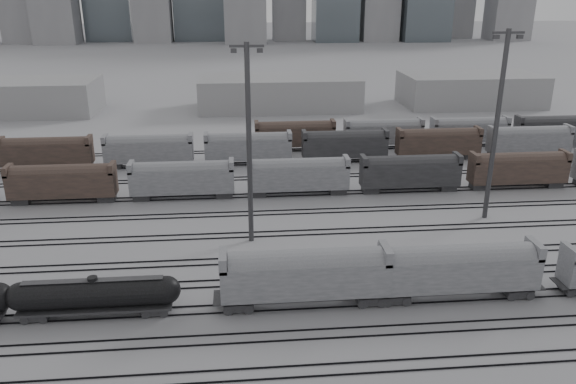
{
  "coord_description": "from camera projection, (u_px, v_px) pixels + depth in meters",
  "views": [
    {
      "loc": [
        -0.71,
        -46.37,
        29.45
      ],
      "look_at": [
        5.59,
        22.37,
        4.0
      ],
      "focal_mm": 35.0,
      "sensor_mm": 36.0,
      "label": 1
    }
  ],
  "objects": [
    {
      "name": "hopper_car_b",
      "position": [
        459.0,
        267.0,
        55.06
      ],
      "size": [
        15.81,
        3.14,
        5.65
      ],
      "color": "#232326",
      "rests_on": "ground"
    },
    {
      "name": "warehouse_mid",
      "position": [
        279.0,
        93.0,
        141.81
      ],
      "size": [
        40.0,
        18.0,
        8.0
      ],
      "primitive_type": "cube",
      "color": "#979799",
      "rests_on": "ground"
    },
    {
      "name": "tracks",
      "position": [
        247.0,
        236.0,
        69.9
      ],
      "size": [
        220.0,
        71.5,
        0.16
      ],
      "color": "black",
      "rests_on": "ground"
    },
    {
      "name": "light_mast_d",
      "position": [
        497.0,
        123.0,
        71.33
      ],
      "size": [
        3.94,
        0.63,
        24.63
      ],
      "color": "#3D3D40",
      "rests_on": "ground"
    },
    {
      "name": "ground",
      "position": [
        251.0,
        314.0,
        53.58
      ],
      "size": [
        900.0,
        900.0,
        0.0
      ],
      "primitive_type": "plane",
      "color": "#AEAEB3",
      "rests_on": "ground"
    },
    {
      "name": "warehouse_right",
      "position": [
        470.0,
        90.0,
        146.1
      ],
      "size": [
        35.0,
        18.0,
        8.0
      ],
      "primitive_type": "cube",
      "color": "#979799",
      "rests_on": "ground"
    },
    {
      "name": "bg_string_mid",
      "position": [
        345.0,
        146.0,
        99.0
      ],
      "size": [
        151.0,
        3.0,
        5.6
      ],
      "color": "#232326",
      "rests_on": "ground"
    },
    {
      "name": "bg_string_far",
      "position": [
        427.0,
        133.0,
        107.98
      ],
      "size": [
        66.0,
        3.0,
        5.6
      ],
      "color": "brown",
      "rests_on": "ground"
    },
    {
      "name": "hopper_car_a",
      "position": [
        305.0,
        273.0,
        53.72
      ],
      "size": [
        16.31,
        3.24,
        5.83
      ],
      "color": "#232326",
      "rests_on": "ground"
    },
    {
      "name": "light_mast_c",
      "position": [
        249.0,
        141.0,
        64.63
      ],
      "size": [
        3.8,
        0.61,
        23.75
      ],
      "color": "#3D3D40",
      "rests_on": "ground"
    },
    {
      "name": "tank_car_b",
      "position": [
        95.0,
        295.0,
        52.47
      ],
      "size": [
        15.99,
        2.66,
        3.95
      ],
      "color": "#232326",
      "rests_on": "ground"
    },
    {
      "name": "bg_string_near",
      "position": [
        298.0,
        177.0,
        83.2
      ],
      "size": [
        151.0,
        3.0,
        5.6
      ],
      "color": "gray",
      "rests_on": "ground"
    }
  ]
}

